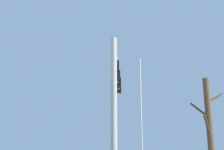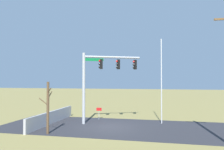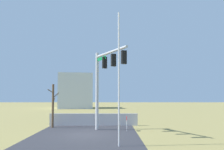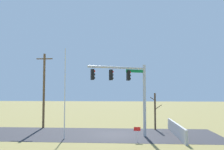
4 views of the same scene
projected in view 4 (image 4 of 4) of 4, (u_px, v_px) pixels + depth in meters
ground_plane at (115, 135)px, 23.74m from camera, size 160.00×160.00×0.00m
road_surface at (75, 134)px, 24.02m from camera, size 28.00×8.00×0.01m
sidewalk_corner at (156, 136)px, 22.78m from camera, size 6.00×6.00×0.01m
retaining_fence at (176, 129)px, 23.17m from camera, size 0.20×8.66×1.19m
signal_mast at (129, 86)px, 22.60m from camera, size 5.26×2.57×6.75m
flagpole at (65, 93)px, 21.91m from camera, size 0.10×0.10×8.12m
utility_pole at (44, 89)px, 28.48m from camera, size 1.90×0.26×8.65m
bare_tree at (155, 111)px, 27.05m from camera, size 1.27×1.02×4.02m
open_sign at (137, 131)px, 20.42m from camera, size 0.56×0.04×1.22m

